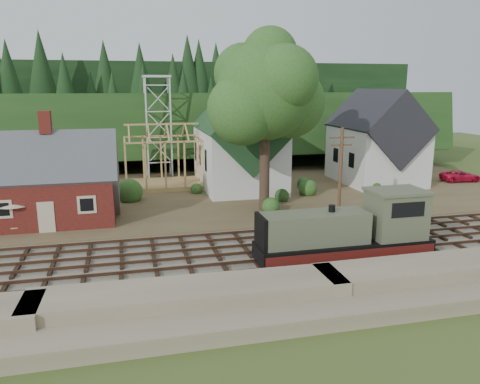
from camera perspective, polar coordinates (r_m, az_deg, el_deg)
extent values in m
plane|color=#384C1E|center=(32.76, 4.57, -7.30)|extent=(140.00, 140.00, 0.00)
cube|color=#7F7259|center=(25.48, 10.68, -13.62)|extent=(64.00, 5.00, 1.60)
cube|color=#726B5B|center=(32.73, 4.57, -7.17)|extent=(64.00, 11.00, 0.16)
cube|color=brown|center=(49.44, -1.92, -0.13)|extent=(64.00, 26.00, 0.30)
cube|color=#1E3F19|center=(72.72, -5.78, 3.89)|extent=(70.00, 28.96, 12.74)
cube|color=black|center=(88.44, -7.22, 5.45)|extent=(80.00, 20.00, 12.00)
cube|color=#551316|center=(41.66, -21.92, -0.65)|extent=(10.00, 7.00, 3.80)
cube|color=#4C4C51|center=(41.29, -22.14, 1.91)|extent=(10.80, 7.41, 7.41)
cube|color=#551316|center=(40.76, -22.65, 7.85)|extent=(0.90, 0.90, 1.80)
cube|color=beige|center=(38.45, -22.55, -2.86)|extent=(1.20, 0.06, 2.40)
cube|color=silver|center=(51.15, -0.20, 4.13)|extent=(8.00, 12.00, 6.40)
cube|color=#1C3E1E|center=(50.76, -0.20, 7.71)|extent=(8.40, 12.96, 8.40)
cube|color=silver|center=(44.81, 1.60, 9.58)|extent=(2.40, 2.40, 4.00)
cone|color=#1C3E1E|center=(44.75, 1.63, 13.80)|extent=(5.37, 5.37, 2.60)
cube|color=silver|center=(56.13, 16.19, 4.41)|extent=(8.00, 10.00, 6.40)
cube|color=black|center=(55.77, 16.40, 7.66)|extent=(8.40, 10.80, 8.40)
cube|color=tan|center=(52.42, -9.25, 0.90)|extent=(8.00, 6.00, 0.50)
cube|color=tan|center=(51.47, -9.52, 8.16)|extent=(8.00, 0.18, 0.18)
cube|color=silver|center=(56.05, -11.28, 7.54)|extent=(0.18, 0.18, 12.00)
cube|color=silver|center=(56.23, -8.41, 7.67)|extent=(0.18, 0.18, 12.00)
cube|color=silver|center=(58.83, -11.41, 7.78)|extent=(0.18, 0.18, 12.00)
cube|color=silver|center=(59.01, -8.67, 7.90)|extent=(0.18, 0.18, 12.00)
cube|color=silver|center=(57.31, -10.18, 13.71)|extent=(3.20, 3.20, 0.25)
cylinder|color=#38281E|center=(41.48, 3.01, 3.18)|extent=(0.90, 0.90, 8.00)
sphere|color=#285821|center=(40.90, 3.12, 12.19)|extent=(8.40, 8.40, 8.40)
sphere|color=#285821|center=(42.65, 5.99, 10.83)|extent=(6.40, 6.40, 6.40)
sphere|color=#285821|center=(39.59, 0.33, 10.02)|extent=(6.00, 6.00, 6.00)
cylinder|color=#4C331E|center=(38.92, 12.12, 1.81)|extent=(0.28, 0.28, 8.00)
cube|color=#4C331E|center=(38.45, 12.34, 6.50)|extent=(2.20, 0.12, 0.12)
cube|color=#4C331E|center=(38.52, 12.30, 5.61)|extent=(1.80, 0.12, 0.12)
cube|color=black|center=(31.30, 12.45, -7.92)|extent=(11.32, 2.36, 0.33)
cube|color=black|center=(31.06, 12.51, -6.70)|extent=(11.32, 2.74, 1.04)
cube|color=#535840|center=(29.76, 9.05, -4.36)|extent=(6.79, 2.17, 1.98)
cube|color=#535840|center=(32.17, 18.44, -2.60)|extent=(3.40, 2.64, 3.02)
cube|color=#535840|center=(31.81, 18.64, 0.10)|extent=(3.58, 2.83, 0.19)
cube|color=black|center=(30.92, 19.83, -2.05)|extent=(2.26, 0.06, 0.94)
cube|color=#521511|center=(29.90, 13.68, -7.54)|extent=(11.32, 0.04, 0.66)
cube|color=#521511|center=(32.24, 11.44, -5.92)|extent=(11.32, 0.04, 0.66)
cylinder|color=black|center=(29.91, 11.13, -2.20)|extent=(0.41, 0.41, 0.66)
imported|color=#547AB4|center=(41.25, -15.98, -2.25)|extent=(1.36, 3.33, 1.13)
imported|color=#7CAE78|center=(43.49, -22.42, -1.94)|extent=(3.74, 2.33, 1.16)
imported|color=red|center=(60.45, 25.29, 1.79)|extent=(4.75, 2.54, 1.27)
cylinder|color=silver|center=(39.59, -25.72, -2.75)|extent=(0.11, 0.11, 2.37)
cylinder|color=tan|center=(39.77, -25.63, -3.72)|extent=(1.51, 1.51, 0.09)
cone|color=beige|center=(39.31, -25.89, -1.08)|extent=(2.37, 2.37, 0.54)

